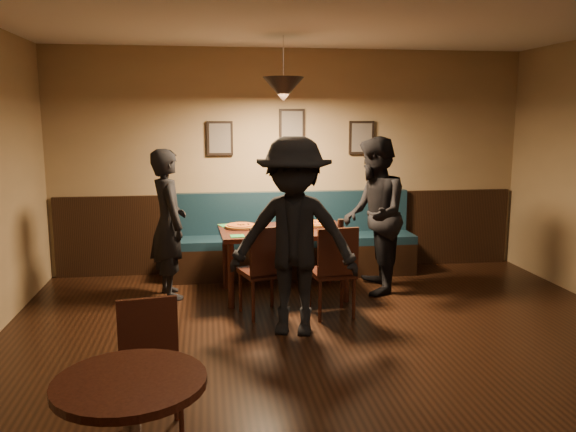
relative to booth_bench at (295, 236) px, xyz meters
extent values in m
plane|color=black|center=(0.00, -3.20, -0.50)|extent=(7.00, 7.00, 0.00)
plane|color=#8C704F|center=(0.00, 0.30, 0.90)|extent=(6.00, 0.00, 6.00)
cube|color=black|center=(0.00, 0.27, 0.00)|extent=(5.88, 0.06, 1.00)
cube|color=black|center=(-0.90, 0.27, 1.20)|extent=(0.32, 0.04, 0.42)
cube|color=black|center=(0.00, 0.27, 1.35)|extent=(0.32, 0.04, 0.42)
cube|color=black|center=(0.90, 0.27, 1.20)|extent=(0.32, 0.04, 0.42)
cone|color=black|center=(-0.25, -0.81, 1.75)|extent=(0.44, 0.44, 0.25)
cube|color=black|center=(-0.25, -0.81, -0.13)|extent=(1.43, 0.95, 0.75)
imported|color=black|center=(-1.50, -0.69, 0.31)|extent=(0.55, 0.68, 1.63)
imported|color=black|center=(0.77, -0.84, 0.38)|extent=(0.81, 0.96, 1.75)
imported|color=black|center=(-0.31, -1.97, 0.40)|extent=(1.29, 0.95, 1.79)
cylinder|color=#C16824|center=(-0.71, -0.68, 0.27)|extent=(0.44, 0.44, 0.04)
cylinder|color=#BE6023|center=(-0.22, -1.02, 0.26)|extent=(0.37, 0.37, 0.04)
cylinder|color=gold|center=(0.15, -0.66, 0.27)|extent=(0.44, 0.44, 0.04)
cylinder|color=black|center=(0.33, -1.08, 0.32)|extent=(0.08, 0.08, 0.14)
cylinder|color=#941C04|center=(0.26, -0.90, 0.31)|extent=(0.04, 0.04, 0.12)
cube|color=#1F773B|center=(-0.87, -0.51, 0.25)|extent=(0.20, 0.20, 0.01)
cube|color=#228038|center=(-0.77, -1.13, 0.25)|extent=(0.15, 0.15, 0.01)
cube|color=#B5B5BA|center=(-0.26, -1.14, 0.25)|extent=(0.19, 0.05, 0.00)
camera|label=1|loc=(-1.08, -7.03, 1.46)|focal=36.31mm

